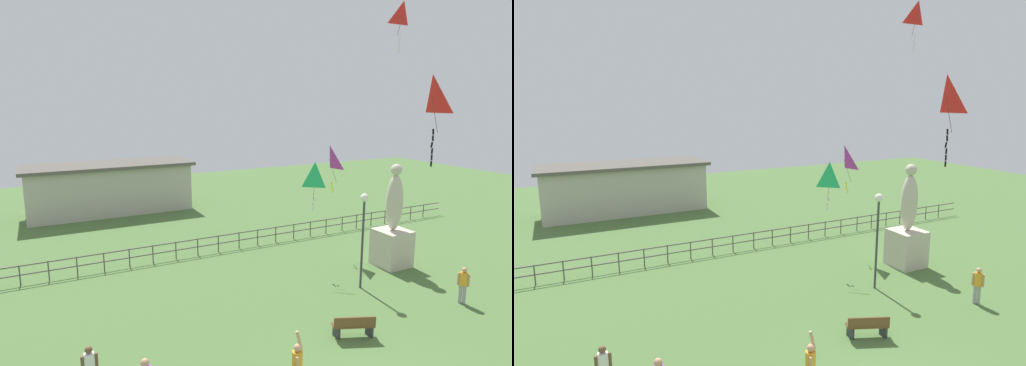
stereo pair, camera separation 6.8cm
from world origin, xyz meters
TOP-DOWN VIEW (x-y plane):
  - statue_monument at (7.60, 8.11)m, footprint 1.58×1.58m
  - lamppost at (4.38, 6.68)m, footprint 0.36×0.36m
  - park_bench at (1.38, 3.53)m, footprint 1.54×0.96m
  - person_3 at (7.15, 3.57)m, footprint 0.31×0.41m
  - person_4 at (-2.09, 1.83)m, footprint 0.41×0.46m
  - kite_0 at (3.66, 2.86)m, footprint 0.64×0.92m
  - kite_1 at (6.64, 7.33)m, footprint 0.92×0.47m
  - kite_2 at (5.69, 11.03)m, footprint 1.05×0.84m
  - kite_3 at (3.90, 9.79)m, footprint 1.02×0.99m
  - waterfront_railing at (-0.28, 14.00)m, footprint 36.00×0.06m
  - pavilion_building at (-3.51, 26.00)m, footprint 12.09×4.68m

SIDE VIEW (x-z plane):
  - park_bench at x=1.38m, z-range 0.04..0.89m
  - waterfront_railing at x=-0.28m, z-range 0.14..1.09m
  - person_3 at x=7.15m, z-range 0.12..1.70m
  - person_4 at x=-2.09m, z-range 0.00..1.92m
  - statue_monument at x=7.60m, z-range -0.91..4.36m
  - pavilion_building at x=-3.51m, z-range 0.02..3.74m
  - lamppost at x=4.38m, z-range 1.00..5.37m
  - kite_3 at x=3.90m, z-range 3.54..5.85m
  - kite_2 at x=5.69m, z-range 3.93..6.50m
  - kite_0 at x=3.66m, z-range 6.88..9.95m
  - kite_1 at x=6.64m, z-range 10.97..13.13m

